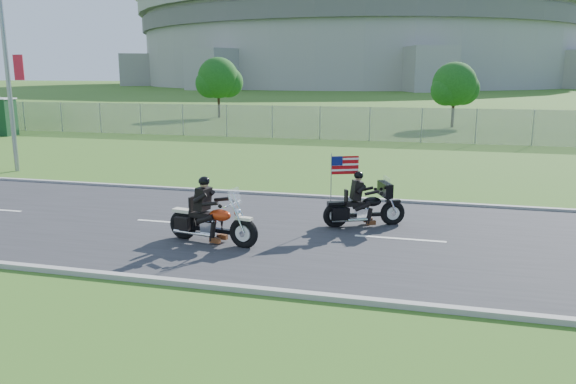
% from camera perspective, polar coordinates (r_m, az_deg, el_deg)
% --- Properties ---
extents(ground, '(420.00, 420.00, 0.00)m').
position_cam_1_polar(ground, '(14.77, -4.42, -3.78)').
color(ground, '#335219').
rests_on(ground, ground).
extents(road, '(120.00, 8.00, 0.04)m').
position_cam_1_polar(road, '(14.76, -4.42, -3.71)').
color(road, '#28282B').
rests_on(road, ground).
extents(curb_north, '(120.00, 0.18, 0.12)m').
position_cam_1_polar(curb_north, '(18.51, -0.38, -0.31)').
color(curb_north, '#9E9B93').
rests_on(curb_north, ground).
extents(curb_south, '(120.00, 0.18, 0.12)m').
position_cam_1_polar(curb_south, '(11.19, -11.20, -9.00)').
color(curb_south, '#9E9B93').
rests_on(curb_south, ground).
extents(fence, '(60.00, 0.03, 2.00)m').
position_cam_1_polar(fence, '(34.92, -1.61, 7.14)').
color(fence, gray).
rests_on(fence, ground).
extents(stadium, '(140.40, 140.40, 29.20)m').
position_cam_1_polar(stadium, '(185.43, 7.08, 15.63)').
color(stadium, '#A3A099').
rests_on(stadium, ground).
extents(streetlight, '(0.90, 2.46, 10.00)m').
position_cam_1_polar(streetlight, '(25.78, -26.60, 14.46)').
color(streetlight, gray).
rests_on(streetlight, ground).
extents(porta_toilet_a, '(1.10, 1.10, 2.30)m').
position_cam_1_polar(porta_toilet_a, '(40.54, -26.85, 6.76)').
color(porta_toilet_a, '#133D1C').
rests_on(porta_toilet_a, ground).
extents(tree_fence_near, '(3.52, 3.28, 4.75)m').
position_cam_1_polar(tree_fence_near, '(43.49, 16.60, 10.24)').
color(tree_fence_near, '#382316').
rests_on(tree_fence_near, ground).
extents(tree_fence_mid, '(3.96, 3.69, 5.30)m').
position_cam_1_polar(tree_fence_mid, '(50.98, -7.04, 11.23)').
color(tree_fence_mid, '#382316').
rests_on(tree_fence_mid, ground).
extents(motorcycle_lead, '(2.43, 0.88, 1.64)m').
position_cam_1_polar(motorcycle_lead, '(13.48, -7.82, -3.13)').
color(motorcycle_lead, black).
rests_on(motorcycle_lead, ground).
extents(motorcycle_follow, '(2.12, 1.18, 1.87)m').
position_cam_1_polar(motorcycle_follow, '(14.94, 7.75, -1.62)').
color(motorcycle_follow, black).
rests_on(motorcycle_follow, ground).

